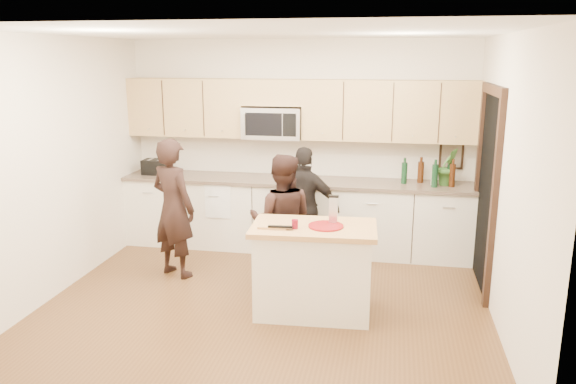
% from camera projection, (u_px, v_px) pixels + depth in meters
% --- Properties ---
extents(floor, '(4.50, 4.50, 0.00)m').
position_uv_depth(floor, '(267.00, 302.00, 5.84)').
color(floor, brown).
rests_on(floor, ground).
extents(room_shell, '(4.52, 4.02, 2.71)m').
position_uv_depth(room_shell, '(265.00, 137.00, 5.42)').
color(room_shell, beige).
rests_on(room_shell, ground).
extents(back_cabinetry, '(4.50, 0.66, 0.94)m').
position_uv_depth(back_cabinetry, '(295.00, 214.00, 7.34)').
color(back_cabinetry, silver).
rests_on(back_cabinetry, ground).
extents(upper_cabinetry, '(4.50, 0.33, 0.75)m').
position_uv_depth(upper_cabinetry, '(300.00, 108.00, 7.14)').
color(upper_cabinetry, tan).
rests_on(upper_cabinetry, ground).
extents(microwave, '(0.76, 0.41, 0.40)m').
position_uv_depth(microwave, '(273.00, 123.00, 7.21)').
color(microwave, silver).
rests_on(microwave, ground).
extents(doorway, '(0.06, 1.25, 2.20)m').
position_uv_depth(doorway, '(487.00, 183.00, 6.02)').
color(doorway, black).
rests_on(doorway, ground).
extents(framed_picture, '(0.30, 0.03, 0.38)m').
position_uv_depth(framed_picture, '(451.00, 154.00, 7.07)').
color(framed_picture, black).
rests_on(framed_picture, ground).
extents(dish_towel, '(0.34, 0.60, 0.48)m').
position_uv_depth(dish_towel, '(220.00, 190.00, 7.25)').
color(dish_towel, white).
rests_on(dish_towel, ground).
extents(island, '(1.24, 0.77, 0.90)m').
position_uv_depth(island, '(313.00, 269.00, 5.50)').
color(island, silver).
rests_on(island, ground).
extents(red_plate, '(0.34, 0.34, 0.02)m').
position_uv_depth(red_plate, '(326.00, 226.00, 5.36)').
color(red_plate, maroon).
rests_on(red_plate, island).
extents(box_grater, '(0.10, 0.05, 0.27)m').
position_uv_depth(box_grater, '(333.00, 208.00, 5.43)').
color(box_grater, silver).
rests_on(box_grater, red_plate).
extents(drink_glass, '(0.06, 0.06, 0.09)m').
position_uv_depth(drink_glass, '(295.00, 224.00, 5.30)').
color(drink_glass, maroon).
rests_on(drink_glass, island).
extents(cutting_board, '(0.28, 0.18, 0.02)m').
position_uv_depth(cutting_board, '(273.00, 226.00, 5.34)').
color(cutting_board, tan).
rests_on(cutting_board, island).
extents(tongs, '(0.24, 0.05, 0.02)m').
position_uv_depth(tongs, '(280.00, 227.00, 5.26)').
color(tongs, black).
rests_on(tongs, cutting_board).
extents(knife, '(0.22, 0.03, 0.01)m').
position_uv_depth(knife, '(281.00, 226.00, 5.29)').
color(knife, silver).
rests_on(knife, cutting_board).
extents(toaster, '(0.33, 0.23, 0.20)m').
position_uv_depth(toaster, '(156.00, 167.00, 7.52)').
color(toaster, black).
rests_on(toaster, back_cabinetry).
extents(bottle_cluster, '(0.64, 0.30, 0.35)m').
position_uv_depth(bottle_cluster, '(433.00, 172.00, 6.88)').
color(bottle_cluster, black).
rests_on(bottle_cluster, back_cabinetry).
extents(orchid, '(0.32, 0.30, 0.46)m').
position_uv_depth(orchid, '(448.00, 167.00, 6.86)').
color(orchid, '#3F7A30').
rests_on(orchid, back_cabinetry).
extents(woman_left, '(0.69, 0.59, 1.61)m').
position_uv_depth(woman_left, '(173.00, 208.00, 6.38)').
color(woman_left, black).
rests_on(woman_left, ground).
extents(woman_center, '(0.77, 0.63, 1.48)m').
position_uv_depth(woman_center, '(282.00, 221.00, 6.12)').
color(woman_center, black).
rests_on(woman_center, ground).
extents(woman_right, '(0.89, 0.45, 1.45)m').
position_uv_depth(woman_right, '(305.00, 207.00, 6.70)').
color(woman_right, black).
rests_on(woman_right, ground).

